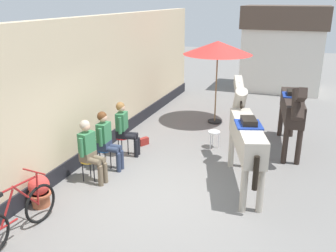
{
  "coord_description": "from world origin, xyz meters",
  "views": [
    {
      "loc": [
        2.36,
        -6.16,
        3.81
      ],
      "look_at": [
        -0.4,
        1.2,
        1.05
      ],
      "focal_mm": 39.25,
      "sensor_mm": 36.0,
      "label": 1
    }
  ],
  "objects_px": {
    "saddled_horse_near": "(246,133)",
    "satchel_bag": "(144,141)",
    "saddled_horse_far": "(292,108)",
    "spare_stool_white": "(214,134)",
    "leaning_bicycle": "(17,216)",
    "seated_visitor_far": "(124,126)",
    "flower_planter_near": "(39,190)",
    "cafe_parasol": "(218,48)",
    "seated_visitor_middle": "(107,138)",
    "seated_visitor_near": "(90,148)"
  },
  "relations": [
    {
      "from": "saddled_horse_near",
      "to": "satchel_bag",
      "type": "relative_size",
      "value": 10.34
    },
    {
      "from": "saddled_horse_far",
      "to": "spare_stool_white",
      "type": "bearing_deg",
      "value": -164.65
    },
    {
      "from": "saddled_horse_near",
      "to": "leaning_bicycle",
      "type": "distance_m",
      "value": 4.57
    },
    {
      "from": "seated_visitor_far",
      "to": "leaning_bicycle",
      "type": "height_order",
      "value": "seated_visitor_far"
    },
    {
      "from": "flower_planter_near",
      "to": "saddled_horse_near",
      "type": "bearing_deg",
      "value": 32.92
    },
    {
      "from": "cafe_parasol",
      "to": "spare_stool_white",
      "type": "xyz_separation_m",
      "value": [
        0.47,
        -2.07,
        -1.96
      ]
    },
    {
      "from": "seated_visitor_middle",
      "to": "leaning_bicycle",
      "type": "relative_size",
      "value": 0.79
    },
    {
      "from": "spare_stool_white",
      "to": "seated_visitor_near",
      "type": "bearing_deg",
      "value": -126.38
    },
    {
      "from": "seated_visitor_near",
      "to": "saddled_horse_far",
      "type": "bearing_deg",
      "value": 40.06
    },
    {
      "from": "leaning_bicycle",
      "to": "satchel_bag",
      "type": "height_order",
      "value": "leaning_bicycle"
    },
    {
      "from": "leaning_bicycle",
      "to": "spare_stool_white",
      "type": "distance_m",
      "value": 5.38
    },
    {
      "from": "seated_visitor_far",
      "to": "spare_stool_white",
      "type": "height_order",
      "value": "seated_visitor_far"
    },
    {
      "from": "saddled_horse_far",
      "to": "flower_planter_near",
      "type": "distance_m",
      "value": 6.3
    },
    {
      "from": "saddled_horse_near",
      "to": "spare_stool_white",
      "type": "relative_size",
      "value": 6.29
    },
    {
      "from": "seated_visitor_near",
      "to": "seated_visitor_far",
      "type": "bearing_deg",
      "value": 88.26
    },
    {
      "from": "seated_visitor_near",
      "to": "seated_visitor_middle",
      "type": "distance_m",
      "value": 0.67
    },
    {
      "from": "saddled_horse_near",
      "to": "leaning_bicycle",
      "type": "height_order",
      "value": "saddled_horse_near"
    },
    {
      "from": "seated_visitor_middle",
      "to": "satchel_bag",
      "type": "distance_m",
      "value": 1.77
    },
    {
      "from": "seated_visitor_far",
      "to": "leaning_bicycle",
      "type": "bearing_deg",
      "value": -91.66
    },
    {
      "from": "flower_planter_near",
      "to": "leaning_bicycle",
      "type": "relative_size",
      "value": 0.36
    },
    {
      "from": "spare_stool_white",
      "to": "satchel_bag",
      "type": "xyz_separation_m",
      "value": [
        -1.83,
        -0.49,
        -0.3
      ]
    },
    {
      "from": "seated_visitor_middle",
      "to": "flower_planter_near",
      "type": "height_order",
      "value": "seated_visitor_middle"
    },
    {
      "from": "saddled_horse_far",
      "to": "leaning_bicycle",
      "type": "height_order",
      "value": "saddled_horse_far"
    },
    {
      "from": "seated_visitor_middle",
      "to": "cafe_parasol",
      "type": "xyz_separation_m",
      "value": [
        1.55,
        4.18,
        1.59
      ]
    },
    {
      "from": "saddled_horse_near",
      "to": "leaning_bicycle",
      "type": "bearing_deg",
      "value": -134.87
    },
    {
      "from": "cafe_parasol",
      "to": "seated_visitor_far",
      "type": "bearing_deg",
      "value": -114.73
    },
    {
      "from": "seated_visitor_middle",
      "to": "spare_stool_white",
      "type": "xyz_separation_m",
      "value": [
        2.02,
        2.11,
        -0.38
      ]
    },
    {
      "from": "seated_visitor_middle",
      "to": "seated_visitor_far",
      "type": "relative_size",
      "value": 1.0
    },
    {
      "from": "seated_visitor_middle",
      "to": "satchel_bag",
      "type": "relative_size",
      "value": 4.96
    },
    {
      "from": "leaning_bicycle",
      "to": "cafe_parasol",
      "type": "bearing_deg",
      "value": 76.88
    },
    {
      "from": "seated_visitor_middle",
      "to": "saddled_horse_far",
      "type": "relative_size",
      "value": 0.47
    },
    {
      "from": "seated_visitor_near",
      "to": "leaning_bicycle",
      "type": "relative_size",
      "value": 0.79
    },
    {
      "from": "spare_stool_white",
      "to": "satchel_bag",
      "type": "bearing_deg",
      "value": -165.08
    },
    {
      "from": "cafe_parasol",
      "to": "spare_stool_white",
      "type": "bearing_deg",
      "value": -77.08
    },
    {
      "from": "seated_visitor_middle",
      "to": "cafe_parasol",
      "type": "height_order",
      "value": "cafe_parasol"
    },
    {
      "from": "seated_visitor_near",
      "to": "cafe_parasol",
      "type": "distance_m",
      "value": 5.35
    },
    {
      "from": "spare_stool_white",
      "to": "satchel_bag",
      "type": "distance_m",
      "value": 1.92
    },
    {
      "from": "saddled_horse_near",
      "to": "cafe_parasol",
      "type": "bearing_deg",
      "value": 111.91
    },
    {
      "from": "saddled_horse_near",
      "to": "satchel_bag",
      "type": "bearing_deg",
      "value": 156.31
    },
    {
      "from": "flower_planter_near",
      "to": "leaning_bicycle",
      "type": "distance_m",
      "value": 0.99
    },
    {
      "from": "seated_visitor_near",
      "to": "seated_visitor_far",
      "type": "relative_size",
      "value": 1.0
    },
    {
      "from": "seated_visitor_far",
      "to": "cafe_parasol",
      "type": "distance_m",
      "value": 3.99
    },
    {
      "from": "cafe_parasol",
      "to": "spare_stool_white",
      "type": "distance_m",
      "value": 2.89
    },
    {
      "from": "seated_visitor_middle",
      "to": "seated_visitor_far",
      "type": "xyz_separation_m",
      "value": [
        0.02,
        0.86,
        0.0
      ]
    },
    {
      "from": "seated_visitor_middle",
      "to": "flower_planter_near",
      "type": "bearing_deg",
      "value": -101.9
    },
    {
      "from": "seated_visitor_far",
      "to": "satchel_bag",
      "type": "distance_m",
      "value": 1.03
    },
    {
      "from": "saddled_horse_far",
      "to": "satchel_bag",
      "type": "xyz_separation_m",
      "value": [
        -3.7,
        -1.0,
        -1.06
      ]
    },
    {
      "from": "flower_planter_near",
      "to": "spare_stool_white",
      "type": "distance_m",
      "value": 4.69
    },
    {
      "from": "seated_visitor_middle",
      "to": "saddled_horse_near",
      "type": "relative_size",
      "value": 0.48
    },
    {
      "from": "flower_planter_near",
      "to": "seated_visitor_near",
      "type": "bearing_deg",
      "value": 73.2
    }
  ]
}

